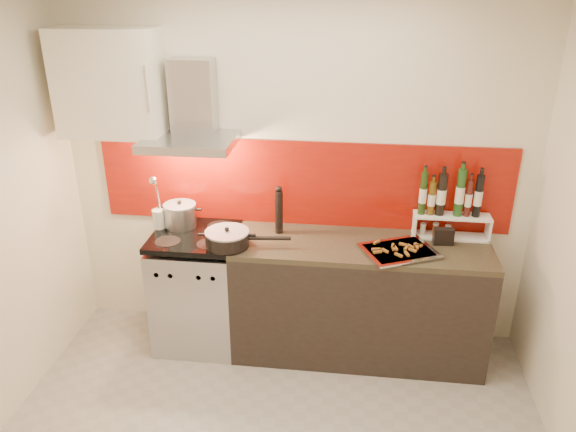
# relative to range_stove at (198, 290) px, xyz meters

# --- Properties ---
(back_wall) EXTENTS (3.40, 0.02, 2.60)m
(back_wall) POSITION_rel_range_stove_xyz_m (0.70, 0.30, 0.86)
(back_wall) COLOR silver
(back_wall) RESTS_ON ground
(backsplash) EXTENTS (3.00, 0.02, 0.64)m
(backsplash) POSITION_rel_range_stove_xyz_m (0.75, 0.29, 0.78)
(backsplash) COLOR maroon
(backsplash) RESTS_ON back_wall
(range_stove) EXTENTS (0.60, 0.60, 0.91)m
(range_stove) POSITION_rel_range_stove_xyz_m (0.00, 0.00, 0.00)
(range_stove) COLOR #B7B7BA
(range_stove) RESTS_ON ground
(counter) EXTENTS (1.80, 0.60, 0.90)m
(counter) POSITION_rel_range_stove_xyz_m (1.20, 0.00, 0.01)
(counter) COLOR black
(counter) RESTS_ON ground
(range_hood) EXTENTS (0.62, 0.50, 0.61)m
(range_hood) POSITION_rel_range_stove_xyz_m (0.00, 0.14, 1.30)
(range_hood) COLOR #B7B7BA
(range_hood) RESTS_ON back_wall
(upper_cabinet) EXTENTS (0.70, 0.35, 0.72)m
(upper_cabinet) POSITION_rel_range_stove_xyz_m (-0.55, 0.13, 1.51)
(upper_cabinet) COLOR white
(upper_cabinet) RESTS_ON back_wall
(stock_pot) EXTENTS (0.24, 0.24, 0.21)m
(stock_pot) POSITION_rel_range_stove_xyz_m (-0.13, 0.12, 0.56)
(stock_pot) COLOR #B7B7BA
(stock_pot) RESTS_ON range_stove
(saute_pan) EXTENTS (0.59, 0.31, 0.14)m
(saute_pan) POSITION_rel_range_stove_xyz_m (0.29, -0.15, 0.52)
(saute_pan) COLOR black
(saute_pan) RESTS_ON range_stove
(utensil_jar) EXTENTS (0.09, 0.14, 0.43)m
(utensil_jar) POSITION_rel_range_stove_xyz_m (-0.28, 0.06, 0.59)
(utensil_jar) COLOR silver
(utensil_jar) RESTS_ON range_stove
(pepper_mill) EXTENTS (0.06, 0.06, 0.36)m
(pepper_mill) POSITION_rel_range_stove_xyz_m (0.60, 0.12, 0.63)
(pepper_mill) COLOR black
(pepper_mill) RESTS_ON counter
(step_shelf) EXTENTS (0.53, 0.15, 0.52)m
(step_shelf) POSITION_rel_range_stove_xyz_m (1.80, 0.19, 0.69)
(step_shelf) COLOR white
(step_shelf) RESTS_ON counter
(caddy_box) EXTENTS (0.14, 0.07, 0.12)m
(caddy_box) POSITION_rel_range_stove_xyz_m (1.76, 0.07, 0.52)
(caddy_box) COLOR black
(caddy_box) RESTS_ON counter
(baking_tray) EXTENTS (0.58, 0.52, 0.03)m
(baking_tray) POSITION_rel_range_stove_xyz_m (1.45, -0.10, 0.47)
(baking_tray) COLOR silver
(baking_tray) RESTS_ON counter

